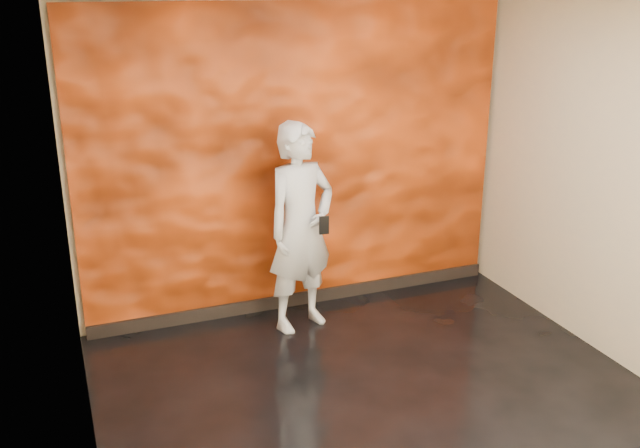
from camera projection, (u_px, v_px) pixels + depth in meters
The scene contains 5 objects.
room at pixel (400, 227), 4.61m from camera, with size 4.02×4.02×2.81m.
feature_wall at pixel (299, 161), 6.34m from camera, with size 3.90×0.06×2.75m, color #FE5514.
baseboard at pixel (301, 298), 6.73m from camera, with size 3.90×0.04×0.12m, color black.
man at pixel (301, 228), 6.06m from camera, with size 0.67×0.44×1.82m, color #9BA2AB.
phone at pixel (324, 225), 5.84m from camera, with size 0.08×0.02×0.15m, color black.
Camera 1 is at (-2.06, -3.86, 2.93)m, focal length 40.00 mm.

